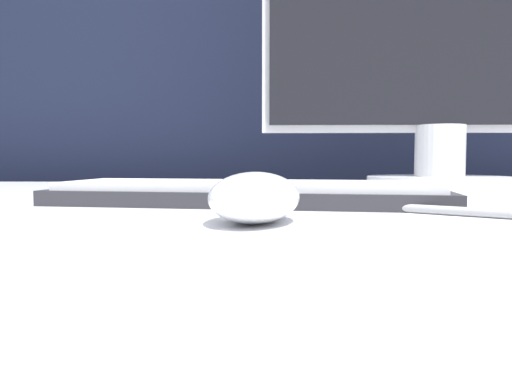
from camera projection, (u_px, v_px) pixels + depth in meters
The scene contains 5 objects.
partition_panel at pixel (282, 220), 1.19m from camera, with size 5.00×0.03×1.31m.
computer_mouse_near at pixel (255, 197), 0.38m from camera, with size 0.09×0.12×0.04m.
keyboard at pixel (248, 193), 0.54m from camera, with size 0.44×0.20×0.02m.
monitor at pixel (443, 17), 0.80m from camera, with size 0.58×0.23×0.55m.
pen at pixel (458, 211), 0.43m from camera, with size 0.12×0.09×0.01m.
Camera 1 is at (-0.03, -0.50, 0.80)m, focal length 35.00 mm.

